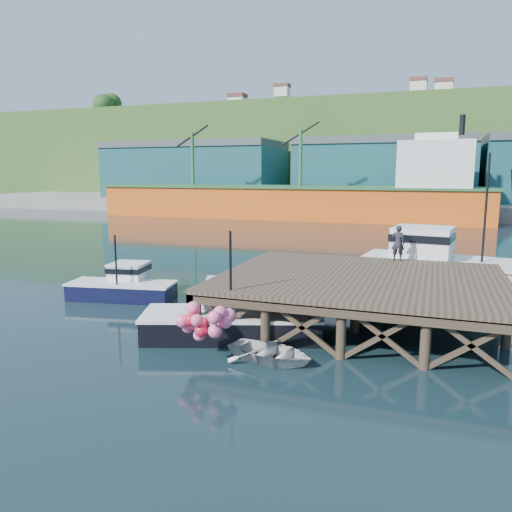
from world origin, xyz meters
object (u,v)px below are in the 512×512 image
at_px(boat_black, 232,316).
at_px(dinghy, 271,352).
at_px(dockworker, 398,243).
at_px(trawler, 466,268).
at_px(boat_navy, 124,285).

distance_m(boat_black, dinghy, 3.29).
distance_m(dinghy, dockworker, 11.11).
bearing_deg(trawler, dockworker, -140.53).
relative_size(trawler, dinghy, 3.67).
height_order(boat_black, dinghy, boat_black).
relative_size(dinghy, dockworker, 1.75).
xyz_separation_m(trawler, dockworker, (-3.39, -2.10, 1.48)).
distance_m(trawler, dinghy, 14.14).
height_order(boat_black, dockworker, boat_black).
height_order(boat_black, trawler, trawler).
bearing_deg(boat_navy, trawler, 10.53).
bearing_deg(trawler, dinghy, -111.53).
distance_m(boat_navy, dockworker, 14.46).
bearing_deg(boat_navy, dockworker, 7.44).
bearing_deg(dinghy, boat_black, 60.78).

